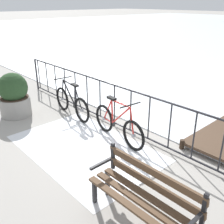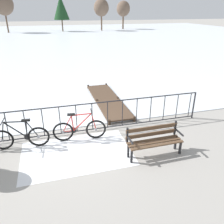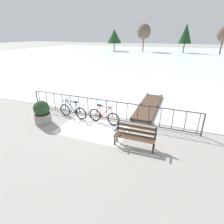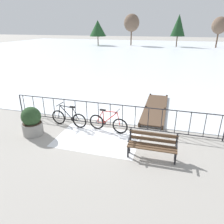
% 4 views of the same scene
% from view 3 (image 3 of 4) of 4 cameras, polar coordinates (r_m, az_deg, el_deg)
% --- Properties ---
extents(ground_plane, '(160.00, 160.00, 0.00)m').
position_cam_3_polar(ground_plane, '(9.50, -1.66, -2.34)').
color(ground_plane, '#9E9991').
extents(frozen_pond, '(80.00, 56.00, 0.03)m').
position_cam_3_polar(frozen_pond, '(36.64, 16.72, 16.11)').
color(frozen_pond, silver).
rests_on(frozen_pond, ground).
extents(snow_patch, '(3.19, 2.05, 0.01)m').
position_cam_3_polar(snow_patch, '(8.61, -5.91, -5.35)').
color(snow_patch, white).
rests_on(snow_patch, ground).
extents(railing_fence, '(9.06, 0.06, 1.07)m').
position_cam_3_polar(railing_fence, '(9.27, -1.70, 0.78)').
color(railing_fence, '#232328').
rests_on(railing_fence, ground).
extents(bicycle_near_railing, '(1.71, 0.52, 0.97)m').
position_cam_3_polar(bicycle_near_railing, '(8.97, -2.58, -1.37)').
color(bicycle_near_railing, black).
rests_on(bicycle_near_railing, ground).
extents(bicycle_second, '(1.71, 0.52, 0.97)m').
position_cam_3_polar(bicycle_second, '(9.79, -12.18, 0.28)').
color(bicycle_second, black).
rests_on(bicycle_second, ground).
extents(park_bench, '(1.61, 0.50, 0.89)m').
position_cam_3_polar(park_bench, '(7.19, 7.30, -7.01)').
color(park_bench, brown).
rests_on(park_bench, ground).
extents(planter_with_shrub, '(0.80, 0.80, 1.17)m').
position_cam_3_polar(planter_with_shrub, '(9.55, -21.15, -0.16)').
color(planter_with_shrub, gray).
rests_on(planter_with_shrub, ground).
extents(wooden_dock, '(1.10, 4.43, 0.20)m').
position_cam_3_polar(wooden_dock, '(11.20, 11.45, 1.98)').
color(wooden_dock, '#4C3828').
rests_on(wooden_dock, ground).
extents(tree_far_west, '(3.20, 3.20, 6.32)m').
position_cam_3_polar(tree_far_west, '(48.03, 10.02, 23.66)').
color(tree_far_west, brown).
rests_on(tree_far_west, ground).
extents(tree_west_mid, '(3.56, 3.56, 5.09)m').
position_cam_3_polar(tree_west_mid, '(48.47, 0.73, 22.73)').
color(tree_west_mid, brown).
rests_on(tree_west_mid, ground).
extents(tree_east_mid, '(2.85, 2.85, 6.12)m').
position_cam_3_polar(tree_east_mid, '(46.75, 22.22, 21.85)').
color(tree_east_mid, brown).
rests_on(tree_east_mid, ground).
extents(tree_far_east, '(2.80, 2.80, 5.61)m').
position_cam_3_polar(tree_far_east, '(47.04, 31.77, 20.17)').
color(tree_far_east, brown).
rests_on(tree_far_east, ground).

